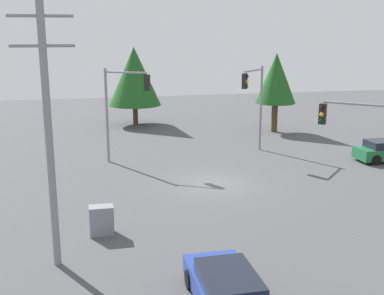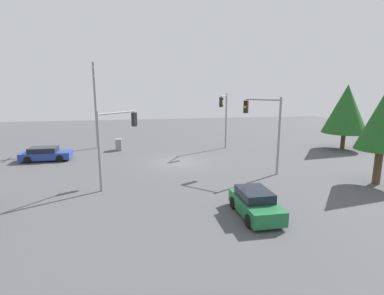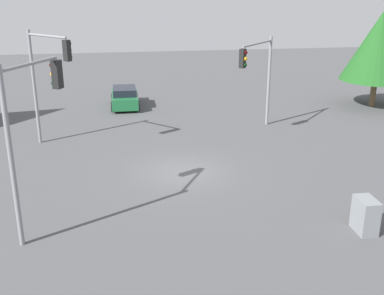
# 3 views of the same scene
# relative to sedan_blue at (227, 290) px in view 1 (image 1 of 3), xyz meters

# --- Properties ---
(ground_plane) EXTENTS (80.00, 80.00, 0.00)m
(ground_plane) POSITION_rel_sedan_blue_xyz_m (-3.04, -12.68, -0.65)
(ground_plane) COLOR #4C4C4F
(sedan_blue) EXTENTS (2.06, 4.60, 1.34)m
(sedan_blue) POSITION_rel_sedan_blue_xyz_m (0.00, 0.00, 0.00)
(sedan_blue) COLOR #233D93
(sedan_blue) RESTS_ON ground_plane
(traffic_signal_main) EXTENTS (2.35, 2.43, 6.31)m
(traffic_signal_main) POSITION_rel_sedan_blue_xyz_m (-7.77, -19.24, 3.62)
(traffic_signal_main) COLOR gray
(traffic_signal_main) RESTS_ON ground_plane
(traffic_signal_cross) EXTENTS (2.89, 1.70, 6.39)m
(traffic_signal_cross) POSITION_rel_sedan_blue_xyz_m (1.72, -18.59, 3.67)
(traffic_signal_cross) COLOR gray
(traffic_signal_cross) RESTS_ON ground_plane
(traffic_signal_aux) EXTENTS (2.90, 2.71, 5.54)m
(traffic_signal_aux) POSITION_rel_sedan_blue_xyz_m (-9.02, -7.32, 3.16)
(traffic_signal_aux) COLOR gray
(traffic_signal_aux) RESTS_ON ground_plane
(utility_pole_tall) EXTENTS (2.20, 0.28, 9.85)m
(utility_pole_tall) POSITION_rel_sedan_blue_xyz_m (5.49, -4.31, 4.56)
(utility_pole_tall) COLOR gray
(utility_pole_tall) RESTS_ON ground_plane
(electrical_cabinet) EXTENTS (1.05, 0.65, 1.31)m
(electrical_cabinet) POSITION_rel_sedan_blue_xyz_m (3.71, -6.79, 0.00)
(electrical_cabinet) COLOR gray
(electrical_cabinet) RESTS_ON ground_plane
(tree_corner) EXTENTS (3.55, 3.55, 6.95)m
(tree_corner) POSITION_rel_sedan_blue_xyz_m (-12.24, -26.25, 4.07)
(tree_corner) COLOR #4C3823
(tree_corner) RESTS_ON ground_plane
(tree_right) EXTENTS (4.94, 4.94, 7.38)m
(tree_right) POSITION_rel_sedan_blue_xyz_m (-0.49, -32.26, 3.98)
(tree_right) COLOR #4C3823
(tree_right) RESTS_ON ground_plane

